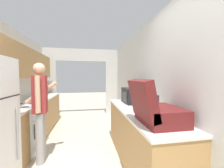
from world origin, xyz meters
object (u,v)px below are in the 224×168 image
Objects in this scene: microwave at (133,95)px; person at (40,109)px; knife at (32,100)px; suitcase at (154,109)px; range_oven at (22,128)px.

person is at bearing -170.31° from microwave.
suitcase is at bearing -7.26° from knife.
suitcase reaches higher than range_oven.
person reaches higher than microwave.
range_oven reaches higher than knife.
knife is (-0.48, 0.97, -0.00)m from person.
microwave is 1.68× the size of knife.
person is 2.96× the size of suitcase.
suitcase is at bearing -97.65° from microwave.
person reaches higher than suitcase.
suitcase is (2.04, -1.42, 0.61)m from range_oven.
suitcase reaches higher than microwave.
knife is (-0.01, 0.55, 0.45)m from range_oven.
range_oven is at bearing 176.98° from microwave.
person is (0.48, -0.41, 0.45)m from range_oven.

